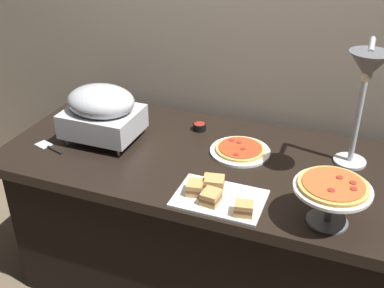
# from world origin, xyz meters

# --- Properties ---
(ground_plane) EXTENTS (8.00, 8.00, 0.00)m
(ground_plane) POSITION_xyz_m (0.00, 0.00, 0.00)
(ground_plane) COLOR brown
(back_wall) EXTENTS (4.40, 0.04, 2.40)m
(back_wall) POSITION_xyz_m (0.00, 0.50, 1.20)
(back_wall) COLOR tan
(back_wall) RESTS_ON ground_plane
(buffet_table) EXTENTS (1.90, 0.84, 0.76)m
(buffet_table) POSITION_xyz_m (0.00, 0.00, 0.39)
(buffet_table) COLOR black
(buffet_table) RESTS_ON ground_plane
(chafing_dish) EXTENTS (0.34, 0.27, 0.27)m
(chafing_dish) POSITION_xyz_m (-0.54, -0.02, 0.91)
(chafing_dish) COLOR #B7BABF
(chafing_dish) RESTS_ON buffet_table
(heat_lamp) EXTENTS (0.15, 0.31, 0.56)m
(heat_lamp) POSITION_xyz_m (0.57, 0.04, 1.20)
(heat_lamp) COLOR #B7BABF
(heat_lamp) RESTS_ON buffet_table
(pizza_plate_front) EXTENTS (0.27, 0.27, 0.03)m
(pizza_plate_front) POSITION_xyz_m (0.10, 0.09, 0.77)
(pizza_plate_front) COLOR white
(pizza_plate_front) RESTS_ON buffet_table
(pizza_plate_center) EXTENTS (0.27, 0.27, 0.17)m
(pizza_plate_center) POSITION_xyz_m (0.53, -0.28, 0.90)
(pizza_plate_center) COLOR #595B60
(pizza_plate_center) RESTS_ON buffet_table
(sandwich_platter) EXTENTS (0.34, 0.23, 0.06)m
(sandwich_platter) POSITION_xyz_m (0.12, -0.30, 0.78)
(sandwich_platter) COLOR white
(sandwich_platter) RESTS_ON buffet_table
(sauce_cup_near) EXTENTS (0.07, 0.07, 0.03)m
(sauce_cup_near) POSITION_xyz_m (-0.15, 0.23, 0.78)
(sauce_cup_near) COLOR black
(sauce_cup_near) RESTS_ON buffet_table
(serving_spatula) EXTENTS (0.17, 0.09, 0.01)m
(serving_spatula) POSITION_xyz_m (-0.74, -0.19, 0.76)
(serving_spatula) COLOR #B7BABF
(serving_spatula) RESTS_ON buffet_table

